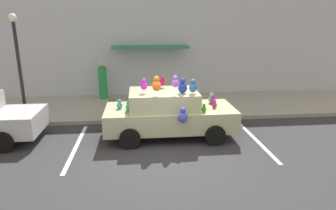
% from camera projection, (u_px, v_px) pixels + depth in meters
% --- Properties ---
extents(ground_plane, '(60.00, 60.00, 0.00)m').
position_uv_depth(ground_plane, '(165.00, 157.00, 8.38)').
color(ground_plane, '#2D2D30').
extents(sidewalk, '(24.00, 4.00, 0.15)m').
position_uv_depth(sidewalk, '(154.00, 106.00, 13.14)').
color(sidewalk, gray).
rests_on(sidewalk, ground).
extents(storefront_building, '(24.00, 1.25, 6.40)m').
position_uv_depth(storefront_building, '(151.00, 32.00, 14.35)').
color(storefront_building, '#B2B7C1').
rests_on(storefront_building, ground).
extents(parking_stripe_front, '(0.12, 3.60, 0.01)m').
position_uv_depth(parking_stripe_front, '(255.00, 139.00, 9.64)').
color(parking_stripe_front, silver).
rests_on(parking_stripe_front, ground).
extents(parking_stripe_rear, '(0.12, 3.60, 0.01)m').
position_uv_depth(parking_stripe_rear, '(76.00, 146.00, 9.08)').
color(parking_stripe_rear, silver).
rests_on(parking_stripe_rear, ground).
extents(plush_covered_car, '(4.22, 2.18, 2.15)m').
position_uv_depth(plush_covered_car, '(168.00, 113.00, 9.73)').
color(plush_covered_car, tan).
rests_on(plush_covered_car, ground).
extents(teddy_bear_on_sidewalk, '(0.37, 0.31, 0.71)m').
position_uv_depth(teddy_bear_on_sidewalk, '(112.00, 109.00, 11.34)').
color(teddy_bear_on_sidewalk, brown).
rests_on(teddy_bear_on_sidewalk, sidewalk).
extents(street_lamp_post, '(0.28, 0.28, 3.82)m').
position_uv_depth(street_lamp_post, '(18.00, 57.00, 10.56)').
color(street_lamp_post, black).
rests_on(street_lamp_post, sidewalk).
extents(pedestrian_near_shopfront, '(0.39, 0.39, 1.74)m').
position_uv_depth(pedestrian_near_shopfront, '(103.00, 82.00, 13.96)').
color(pedestrian_near_shopfront, '#228A40').
rests_on(pedestrian_near_shopfront, sidewalk).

